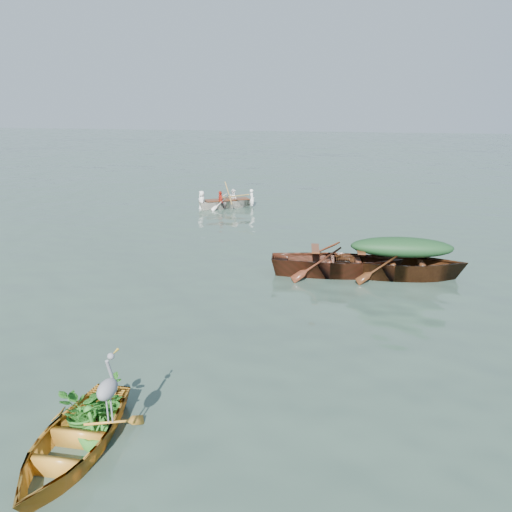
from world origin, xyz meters
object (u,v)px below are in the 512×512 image
at_px(green_tarp_boat, 399,277).
at_px(rowed_boat, 227,208).
at_px(open_wooden_boat, 336,275).
at_px(heron, 108,399).
at_px(yellow_dinghy, 74,454).

xyz_separation_m(green_tarp_boat, rowed_boat, (-6.85, 7.86, 0.00)).
relative_size(open_wooden_boat, heron, 5.30).
distance_m(open_wooden_boat, heron, 8.32).
relative_size(yellow_dinghy, green_tarp_boat, 0.64).
bearing_deg(rowed_boat, yellow_dinghy, 156.36).
distance_m(green_tarp_boat, rowed_boat, 10.43).
distance_m(green_tarp_boat, heron, 9.08).
xyz_separation_m(yellow_dinghy, heron, (0.55, 0.07, 0.87)).
bearing_deg(rowed_boat, green_tarp_boat, -170.34).
distance_m(rowed_boat, heron, 16.15).
bearing_deg(heron, rowed_boat, 98.01).
height_order(open_wooden_boat, heron, heron).
bearing_deg(open_wooden_boat, yellow_dinghy, 152.37).
relative_size(yellow_dinghy, open_wooden_boat, 0.63).
bearing_deg(green_tarp_boat, rowed_boat, 36.14).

